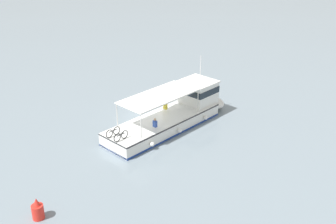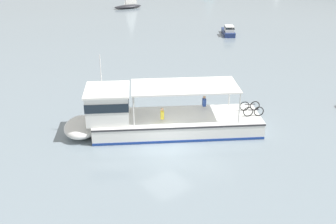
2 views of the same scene
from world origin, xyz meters
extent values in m
plane|color=gray|center=(0.00, 0.00, 0.00)|extent=(400.00, 400.00, 0.00)
cube|color=white|center=(-1.66, 2.08, 0.55)|extent=(8.40, 10.87, 1.10)
ellipsoid|color=white|center=(-4.93, -3.20, 0.55)|extent=(3.66, 3.42, 1.01)
cube|color=navy|center=(-1.66, 2.08, 0.10)|extent=(8.44, 10.89, 0.16)
cube|color=#2D2D33|center=(-1.66, 2.08, 1.02)|extent=(8.46, 10.90, 0.10)
cube|color=white|center=(-3.98, -1.67, 2.05)|extent=(3.68, 3.64, 1.90)
cube|color=#19232D|center=(-3.98, -1.67, 2.38)|extent=(3.76, 3.71, 0.56)
cube|color=white|center=(-3.98, -1.67, 3.06)|extent=(3.90, 3.86, 0.12)
cube|color=white|center=(-1.43, 2.46, 3.15)|extent=(6.03, 7.25, 0.10)
cylinder|color=silver|center=(-1.98, -1.02, 2.10)|extent=(0.08, 0.08, 2.00)
cylinder|color=silver|center=(-4.29, 0.41, 2.10)|extent=(0.08, 0.08, 2.00)
cylinder|color=silver|center=(1.44, 4.51, 2.10)|extent=(0.08, 0.08, 2.00)
cylinder|color=silver|center=(-0.87, 5.94, 2.10)|extent=(0.08, 0.08, 2.00)
cylinder|color=silver|center=(-4.14, -1.92, 4.22)|extent=(0.06, 0.06, 2.20)
sphere|color=white|center=(-4.97, 0.12, 0.50)|extent=(0.36, 0.36, 0.36)
sphere|color=white|center=(-3.23, 2.93, 0.50)|extent=(0.36, 0.36, 0.36)
sphere|color=white|center=(-1.60, 5.56, 0.50)|extent=(0.36, 0.36, 0.36)
torus|color=black|center=(1.11, 5.71, 1.43)|extent=(0.40, 0.59, 0.66)
torus|color=black|center=(1.48, 6.30, 1.43)|extent=(0.40, 0.59, 0.66)
cylinder|color=#232328|center=(1.30, 6.01, 1.55)|extent=(0.42, 0.63, 0.06)
torus|color=black|center=(0.35, 6.18, 1.43)|extent=(0.40, 0.59, 0.66)
torus|color=black|center=(0.72, 6.78, 1.43)|extent=(0.40, 0.59, 0.66)
cylinder|color=#232328|center=(0.53, 6.48, 1.55)|extent=(0.42, 0.63, 0.06)
cube|color=#2D4CA5|center=(-1.51, 4.24, 1.56)|extent=(0.39, 0.36, 0.52)
sphere|color=tan|center=(-1.51, 4.24, 1.93)|extent=(0.20, 0.20, 0.20)
cube|color=yellow|center=(-1.59, 0.83, 1.56)|extent=(0.39, 0.36, 0.52)
sphere|color=tan|center=(-1.59, 0.83, 1.93)|extent=(0.20, 0.20, 0.20)
cube|color=navy|center=(-18.69, 23.42, 0.28)|extent=(3.67, 3.18, 0.56)
cube|color=white|center=(-18.19, 23.04, 0.91)|extent=(1.92, 1.80, 0.70)
cube|color=#19232D|center=(-18.19, 23.04, 1.09)|extent=(1.94, 1.82, 0.28)
ellipsoid|color=#232328|center=(-42.16, 22.74, 0.30)|extent=(2.20, 4.97, 0.60)
camera|label=1|loc=(-8.29, 31.86, 15.62)|focal=43.96mm
camera|label=2|loc=(16.46, -12.05, 12.03)|focal=41.91mm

